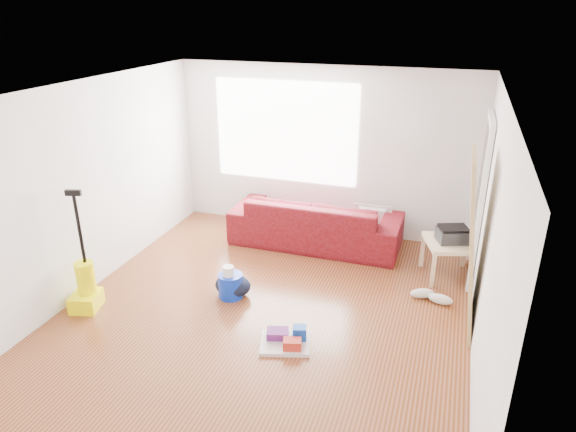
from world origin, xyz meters
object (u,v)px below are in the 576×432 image
(tv_stand, at_px, (371,234))
(vacuum, at_px, (86,287))
(sofa, at_px, (316,243))
(side_table, at_px, (451,247))
(backpack, at_px, (233,294))
(bucket, at_px, (231,296))
(cleaning_tray, at_px, (287,340))

(tv_stand, relative_size, vacuum, 0.50)
(sofa, relative_size, side_table, 3.15)
(sofa, height_order, side_table, side_table)
(side_table, bearing_deg, tv_stand, 149.12)
(vacuum, bearing_deg, sofa, 35.35)
(tv_stand, distance_m, backpack, 2.39)
(sofa, bearing_deg, backpack, 71.80)
(tv_stand, height_order, bucket, tv_stand)
(sofa, distance_m, bucket, 1.85)
(tv_stand, bearing_deg, bucket, -121.42)
(side_table, distance_m, backpack, 2.82)
(cleaning_tray, xyz_separation_m, backpack, (-0.94, 0.74, -0.06))
(cleaning_tray, xyz_separation_m, vacuum, (-2.43, -0.06, 0.21))
(bucket, distance_m, backpack, 0.05)
(backpack, bearing_deg, bucket, -91.19)
(sofa, xyz_separation_m, backpack, (-0.56, -1.71, 0.00))
(side_table, height_order, vacuum, vacuum)
(cleaning_tray, bearing_deg, backpack, 141.99)
(bucket, bearing_deg, tv_stand, 56.65)
(sofa, height_order, vacuum, vacuum)
(tv_stand, xyz_separation_m, cleaning_tray, (-0.39, -2.72, -0.08))
(tv_stand, relative_size, backpack, 1.59)
(bucket, height_order, vacuum, vacuum)
(bucket, relative_size, vacuum, 0.21)
(cleaning_tray, bearing_deg, vacuum, -178.56)
(cleaning_tray, bearing_deg, bucket, 144.17)
(side_table, distance_m, vacuum, 4.48)
(bucket, relative_size, cleaning_tray, 0.49)
(cleaning_tray, relative_size, vacuum, 0.42)
(cleaning_tray, distance_m, vacuum, 2.44)
(side_table, xyz_separation_m, bucket, (-2.47, -1.36, -0.42))
(sofa, distance_m, cleaning_tray, 2.48)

